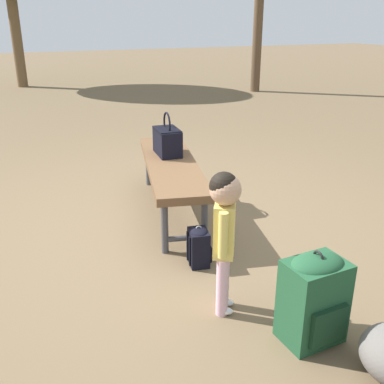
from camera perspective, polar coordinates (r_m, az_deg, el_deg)
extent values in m
plane|color=brown|center=(3.54, -3.45, -4.77)|extent=(40.00, 40.00, 0.00)
cube|color=brown|center=(3.71, -2.65, 3.46)|extent=(1.65, 0.76, 0.06)
cylinder|color=#47474C|center=(3.17, 1.57, -4.14)|extent=(0.05, 0.05, 0.39)
cylinder|color=#47474C|center=(3.13, -3.48, -4.51)|extent=(0.05, 0.05, 0.39)
cylinder|color=#47474C|center=(4.46, -1.98, 3.53)|extent=(0.05, 0.05, 0.39)
cylinder|color=#47474C|center=(4.43, -5.57, 3.32)|extent=(0.05, 0.05, 0.39)
cylinder|color=#47474C|center=(3.19, -0.93, -5.87)|extent=(0.10, 0.28, 0.04)
cylinder|color=#47474C|center=(4.47, -3.74, 2.27)|extent=(0.10, 0.28, 0.04)
cube|color=black|center=(3.86, -3.14, 6.35)|extent=(0.33, 0.21, 0.22)
cube|color=black|center=(3.84, -3.17, 7.86)|extent=(0.30, 0.21, 0.02)
torus|color=black|center=(3.82, -3.19, 8.66)|extent=(0.20, 0.03, 0.20)
cylinder|color=#E5B2C6|center=(2.59, 3.99, -10.94)|extent=(0.07, 0.07, 0.35)
cylinder|color=#E5B2C6|center=(2.52, 3.84, -11.94)|extent=(0.07, 0.07, 0.35)
ellipsoid|color=white|center=(2.68, 4.34, -13.77)|extent=(0.09, 0.10, 0.04)
ellipsoid|color=white|center=(2.61, 4.21, -14.81)|extent=(0.09, 0.10, 0.04)
cube|color=#E5CC66|center=(2.40, 4.11, -4.89)|extent=(0.17, 0.16, 0.30)
cylinder|color=#E5CC66|center=(2.47, 4.26, -3.69)|extent=(0.05, 0.05, 0.26)
cylinder|color=#E5CC66|center=(2.31, 3.96, -5.51)|extent=(0.05, 0.05, 0.26)
sphere|color=tan|center=(2.31, 4.26, 0.32)|extent=(0.17, 0.17, 0.17)
sphere|color=black|center=(2.30, 4.07, 0.72)|extent=(0.15, 0.15, 0.15)
cube|color=#1E4C2D|center=(2.41, 15.09, -13.26)|extent=(0.24, 0.31, 0.44)
ellipsoid|color=#1E4C2D|center=(2.30, 15.60, -8.90)|extent=(0.23, 0.30, 0.10)
cube|color=#13311D|center=(2.37, 16.98, -16.03)|extent=(0.04, 0.21, 0.20)
cube|color=#13311D|center=(2.52, 14.48, -11.48)|extent=(0.02, 0.05, 0.38)
cube|color=#13311D|center=(2.44, 11.98, -12.37)|extent=(0.02, 0.05, 0.38)
torus|color=black|center=(2.28, 15.70, -8.02)|extent=(0.07, 0.02, 0.07)
cube|color=black|center=(3.02, 0.84, -7.06)|extent=(0.19, 0.15, 0.25)
ellipsoid|color=black|center=(2.96, 0.85, -5.06)|extent=(0.18, 0.15, 0.06)
cube|color=black|center=(3.05, 2.13, -7.53)|extent=(0.12, 0.04, 0.11)
cube|color=black|center=(3.04, -0.56, -6.85)|extent=(0.03, 0.02, 0.21)
cube|color=black|center=(2.97, -0.27, -7.52)|extent=(0.03, 0.02, 0.21)
torus|color=#B2B2B7|center=(2.95, 0.85, -4.68)|extent=(0.01, 0.04, 0.04)
cylinder|color=brown|center=(11.60, -21.44, 18.37)|extent=(0.24, 0.24, 2.46)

